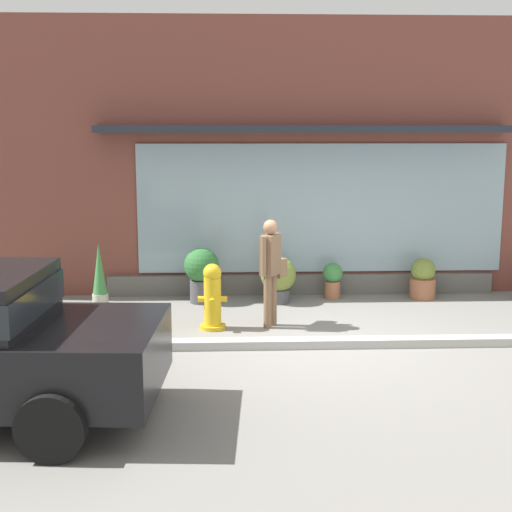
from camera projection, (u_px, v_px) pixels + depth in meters
ground_plane at (323, 343)px, 10.04m from camera, size 60.00×60.00×0.00m
curb_strip at (325, 343)px, 9.83m from camera, size 14.00×0.24×0.12m
storefront at (301, 161)px, 12.75m from camera, size 14.00×0.81×4.86m
fire_hydrant at (213, 297)px, 10.66m from camera, size 0.44×0.41×0.99m
pedestrian_with_handbag at (271, 265)px, 10.70m from camera, size 0.45×0.59×1.63m
potted_plant_doorstep at (278, 277)px, 12.25m from camera, size 0.61×0.61×0.80m
potted_plant_trailing_edge at (423, 279)px, 12.57m from camera, size 0.45×0.45×0.72m
potted_plant_by_entrance at (48, 285)px, 12.15m from camera, size 0.31×0.31×0.61m
potted_plant_low_front at (99, 276)px, 12.00m from camera, size 0.27×0.27×1.07m
potted_plant_window_left at (333, 279)px, 12.55m from camera, size 0.35×0.35×0.64m
potted_plant_near_hydrant at (202, 271)px, 12.24m from camera, size 0.60×0.60×0.95m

